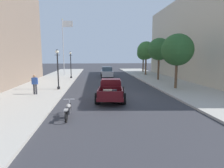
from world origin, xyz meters
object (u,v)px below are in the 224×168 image
(hotrod_truck_maroon, at_px, (111,90))
(street_lamp_near, at_px, (58,66))
(street_lamp_far, at_px, (71,63))
(pedestrian_sidewalk_left, at_px, (35,83))
(street_tree_nearest, at_px, (177,50))
(motorcycle_parked, at_px, (68,110))
(street_tree_second, at_px, (159,49))
(flagpole, at_px, (64,41))
(street_tree_third, at_px, (146,51))
(car_background_silver, at_px, (107,72))
(street_tree_farthest, at_px, (143,54))

(hotrod_truck_maroon, distance_m, street_lamp_near, 6.44)
(street_lamp_far, bearing_deg, pedestrian_sidewalk_left, -97.98)
(hotrod_truck_maroon, height_order, street_tree_nearest, street_tree_nearest)
(motorcycle_parked, xyz_separation_m, street_tree_second, (10.11, 14.57, 3.78))
(street_lamp_far, distance_m, flagpole, 5.78)
(hotrod_truck_maroon, distance_m, street_tree_nearest, 8.35)
(street_tree_third, bearing_deg, motorcycle_parked, -115.55)
(street_lamp_near, height_order, street_tree_nearest, street_tree_nearest)
(pedestrian_sidewalk_left, bearing_deg, street_lamp_near, 57.01)
(pedestrian_sidewalk_left, xyz_separation_m, flagpole, (0.17, 16.00, 4.68))
(car_background_silver, xyz_separation_m, flagpole, (-6.81, 2.24, 5.00))
(flagpole, height_order, street_tree_nearest, flagpole)
(motorcycle_parked, distance_m, car_background_silver, 20.07)
(street_tree_third, relative_size, street_tree_farthest, 1.14)
(flagpole, height_order, street_tree_second, flagpole)
(pedestrian_sidewalk_left, relative_size, street_tree_nearest, 0.31)
(hotrod_truck_maroon, distance_m, car_background_silver, 15.49)
(street_lamp_far, relative_size, street_tree_third, 0.68)
(pedestrian_sidewalk_left, height_order, street_tree_farthest, street_tree_farthest)
(motorcycle_parked, distance_m, street_tree_second, 18.13)
(flagpole, distance_m, street_tree_third, 13.76)
(street_lamp_near, distance_m, street_tree_farthest, 23.10)
(street_lamp_near, distance_m, flagpole, 14.16)
(pedestrian_sidewalk_left, xyz_separation_m, street_tree_farthest, (14.84, 21.12, 2.72))
(hotrod_truck_maroon, relative_size, flagpole, 0.55)
(flagpole, bearing_deg, street_lamp_near, -84.44)
(street_lamp_far, relative_size, street_tree_second, 0.69)
(motorcycle_parked, height_order, pedestrian_sidewalk_left, pedestrian_sidewalk_left)
(car_background_silver, bearing_deg, motorcycle_parked, -99.91)
(hotrod_truck_maroon, bearing_deg, street_tree_farthest, 69.40)
(street_tree_nearest, bearing_deg, car_background_silver, 117.20)
(street_tree_second, height_order, street_tree_farthest, street_tree_second)
(flagpole, height_order, street_tree_third, flagpole)
(motorcycle_parked, height_order, street_lamp_far, street_lamp_far)
(pedestrian_sidewalk_left, xyz_separation_m, street_lamp_far, (1.62, 11.54, 1.30))
(motorcycle_parked, height_order, flagpole, flagpole)
(street_tree_second, bearing_deg, street_tree_third, 88.39)
(motorcycle_parked, xyz_separation_m, street_tree_third, (10.31, 21.56, 3.81))
(pedestrian_sidewalk_left, relative_size, street_tree_farthest, 0.33)
(car_background_silver, relative_size, street_tree_third, 0.76)
(car_background_silver, bearing_deg, street_tree_farthest, 43.12)
(motorcycle_parked, bearing_deg, pedestrian_sidewalk_left, 120.40)
(motorcycle_parked, height_order, street_tree_third, street_tree_third)
(motorcycle_parked, bearing_deg, street_lamp_far, 96.20)
(hotrod_truck_maroon, relative_size, street_tree_nearest, 0.95)
(street_tree_second, xyz_separation_m, street_tree_farthest, (1.20, 12.56, -0.41))
(hotrod_truck_maroon, height_order, motorcycle_parked, hotrod_truck_maroon)
(motorcycle_parked, xyz_separation_m, street_tree_farthest, (11.31, 27.13, 3.37))
(street_tree_nearest, bearing_deg, hotrod_truck_maroon, -152.57)
(pedestrian_sidewalk_left, bearing_deg, street_tree_nearest, 7.98)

